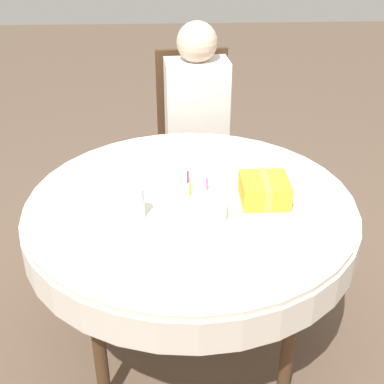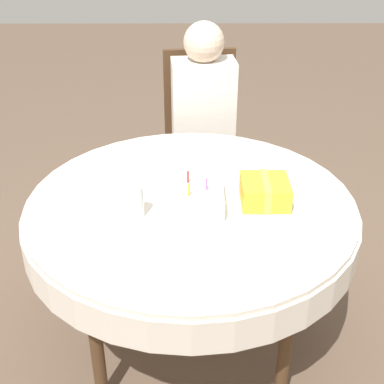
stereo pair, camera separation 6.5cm
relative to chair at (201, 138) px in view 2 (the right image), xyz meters
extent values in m
plane|color=brown|center=(-0.06, -0.99, -0.51)|extent=(12.00, 12.00, 0.00)
cylinder|color=silver|center=(-0.06, -0.99, 0.18)|extent=(1.26, 1.26, 0.02)
cylinder|color=silver|center=(-0.06, -0.99, 0.11)|extent=(1.28, 1.28, 0.13)
cylinder|color=#4C331E|center=(-0.41, -1.34, -0.17)|extent=(0.05, 0.05, 0.69)
cylinder|color=#4C331E|center=(0.29, -1.34, -0.17)|extent=(0.05, 0.05, 0.69)
cylinder|color=#4C331E|center=(-0.41, -0.64, -0.17)|extent=(0.05, 0.05, 0.69)
cylinder|color=#4C331E|center=(0.29, -0.64, -0.17)|extent=(0.05, 0.05, 0.69)
cube|color=#4C331E|center=(0.01, -0.09, -0.09)|extent=(0.48, 0.48, 0.04)
cube|color=#4C331E|center=(-0.01, 0.12, 0.20)|extent=(0.40, 0.06, 0.55)
cylinder|color=#4C331E|center=(-0.17, -0.29, -0.31)|extent=(0.04, 0.04, 0.40)
cylinder|color=#4C331E|center=(0.22, -0.26, -0.31)|extent=(0.04, 0.04, 0.40)
cylinder|color=#4C331E|center=(-0.20, 0.09, -0.31)|extent=(0.04, 0.04, 0.40)
cylinder|color=#4C331E|center=(0.18, 0.12, -0.31)|extent=(0.04, 0.04, 0.40)
cylinder|color=beige|center=(-0.06, -0.24, -0.29)|extent=(0.09, 0.09, 0.44)
cylinder|color=beige|center=(0.10, -0.22, -0.29)|extent=(0.09, 0.09, 0.44)
cube|color=silver|center=(0.01, -0.09, 0.20)|extent=(0.34, 0.22, 0.55)
sphere|color=beige|center=(0.01, -0.09, 0.56)|extent=(0.21, 0.21, 0.21)
cube|color=white|center=(-0.05, -1.04, 0.20)|extent=(0.27, 0.27, 0.00)
cube|color=white|center=(-0.05, -1.04, 0.24)|extent=(0.22, 0.22, 0.08)
cylinder|color=#D166B2|center=(0.00, -1.05, 0.30)|extent=(0.01, 0.01, 0.05)
cylinder|color=red|center=(-0.07, -0.99, 0.30)|extent=(0.01, 0.01, 0.05)
cylinder|color=gold|center=(-0.07, -1.09, 0.30)|extent=(0.01, 0.01, 0.05)
cylinder|color=silver|center=(-0.26, -1.10, 0.26)|extent=(0.06, 0.06, 0.12)
cube|color=gold|center=(0.22, -1.00, 0.24)|extent=(0.18, 0.18, 0.09)
cube|color=#EAE54C|center=(0.22, -1.00, 0.24)|extent=(0.03, 0.19, 0.10)
camera|label=1|loc=(-0.13, -2.75, 1.26)|focal=50.00mm
camera|label=2|loc=(-0.07, -2.75, 1.26)|focal=50.00mm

